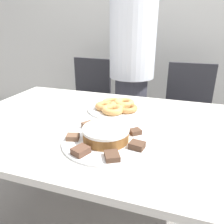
# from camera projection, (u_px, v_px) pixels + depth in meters

# --- Properties ---
(wall_back) EXTENTS (8.00, 0.05, 2.60)m
(wall_back) POSITION_uv_depth(u_px,v_px,m) (159.00, 13.00, 2.25)
(wall_back) COLOR silver
(wall_back) RESTS_ON ground_plane
(table) EXTENTS (1.56, 0.94, 0.73)m
(table) POSITION_uv_depth(u_px,v_px,m) (111.00, 139.00, 1.10)
(table) COLOR silver
(table) RESTS_ON ground_plane
(person_standing) EXTENTS (0.36, 0.36, 1.60)m
(person_standing) POSITION_uv_depth(u_px,v_px,m) (132.00, 70.00, 1.79)
(person_standing) COLOR #383842
(person_standing) RESTS_ON ground_plane
(office_chair_left) EXTENTS (0.48, 0.48, 0.88)m
(office_chair_left) POSITION_uv_depth(u_px,v_px,m) (86.00, 108.00, 2.17)
(office_chair_left) COLOR black
(office_chair_left) RESTS_ON ground_plane
(office_chair_right) EXTENTS (0.44, 0.44, 0.88)m
(office_chair_right) POSITION_uv_depth(u_px,v_px,m) (186.00, 120.00, 1.90)
(office_chair_right) COLOR black
(office_chair_right) RESTS_ON ground_plane
(plate_cake) EXTENTS (0.36, 0.36, 0.01)m
(plate_cake) POSITION_uv_depth(u_px,v_px,m) (106.00, 141.00, 0.90)
(plate_cake) COLOR white
(plate_cake) RESTS_ON table
(plate_donuts) EXTENTS (0.32, 0.32, 0.01)m
(plate_donuts) POSITION_uv_depth(u_px,v_px,m) (116.00, 109.00, 1.24)
(plate_donuts) COLOR white
(plate_donuts) RESTS_ON table
(frosted_cake) EXTENTS (0.19, 0.19, 0.05)m
(frosted_cake) POSITION_uv_depth(u_px,v_px,m) (106.00, 134.00, 0.89)
(frosted_cake) COLOR brown
(frosted_cake) RESTS_ON plate_cake
(lamington_0) EXTENTS (0.07, 0.08, 0.02)m
(lamington_0) POSITION_uv_depth(u_px,v_px,m) (112.00, 156.00, 0.77)
(lamington_0) COLOR #513828
(lamington_0) RESTS_ON plate_cake
(lamington_1) EXTENTS (0.06, 0.06, 0.02)m
(lamington_1) POSITION_uv_depth(u_px,v_px,m) (137.00, 145.00, 0.83)
(lamington_1) COLOR #513828
(lamington_1) RESTS_ON plate_cake
(lamington_2) EXTENTS (0.06, 0.06, 0.02)m
(lamington_2) POSITION_uv_depth(u_px,v_px,m) (135.00, 132.00, 0.94)
(lamington_2) COLOR #513828
(lamington_2) RESTS_ON plate_cake
(lamington_3) EXTENTS (0.05, 0.06, 0.02)m
(lamington_3) POSITION_uv_depth(u_px,v_px,m) (114.00, 124.00, 1.02)
(lamington_3) COLOR brown
(lamington_3) RESTS_ON plate_cake
(lamington_4) EXTENTS (0.07, 0.07, 0.02)m
(lamington_4) POSITION_uv_depth(u_px,v_px,m) (89.00, 126.00, 1.00)
(lamington_4) COLOR brown
(lamington_4) RESTS_ON plate_cake
(lamington_5) EXTENTS (0.06, 0.06, 0.02)m
(lamington_5) POSITION_uv_depth(u_px,v_px,m) (73.00, 137.00, 0.90)
(lamington_5) COLOR brown
(lamington_5) RESTS_ON plate_cake
(lamington_6) EXTENTS (0.07, 0.07, 0.03)m
(lamington_6) POSITION_uv_depth(u_px,v_px,m) (81.00, 151.00, 0.80)
(lamington_6) COLOR brown
(lamington_6) RESTS_ON plate_cake
(donut_0) EXTENTS (0.10, 0.10, 0.03)m
(donut_0) POSITION_uv_depth(u_px,v_px,m) (116.00, 106.00, 1.23)
(donut_0) COLOR #D18E4C
(donut_0) RESTS_ON plate_donuts
(donut_1) EXTENTS (0.12, 0.12, 0.03)m
(donut_1) POSITION_uv_depth(u_px,v_px,m) (113.00, 110.00, 1.17)
(donut_1) COLOR tan
(donut_1) RESTS_ON plate_donuts
(donut_2) EXTENTS (0.12, 0.12, 0.03)m
(donut_2) POSITION_uv_depth(u_px,v_px,m) (126.00, 108.00, 1.20)
(donut_2) COLOR #C68447
(donut_2) RESTS_ON plate_donuts
(donut_3) EXTENTS (0.12, 0.12, 0.04)m
(donut_3) POSITION_uv_depth(u_px,v_px,m) (125.00, 103.00, 1.26)
(donut_3) COLOR tan
(donut_3) RESTS_ON plate_donuts
(donut_4) EXTENTS (0.12, 0.12, 0.03)m
(donut_4) POSITION_uv_depth(u_px,v_px,m) (112.00, 103.00, 1.28)
(donut_4) COLOR tan
(donut_4) RESTS_ON plate_donuts
(donut_5) EXTENTS (0.11, 0.11, 0.03)m
(donut_5) POSITION_uv_depth(u_px,v_px,m) (105.00, 106.00, 1.23)
(donut_5) COLOR #D18E4C
(donut_5) RESTS_ON plate_donuts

